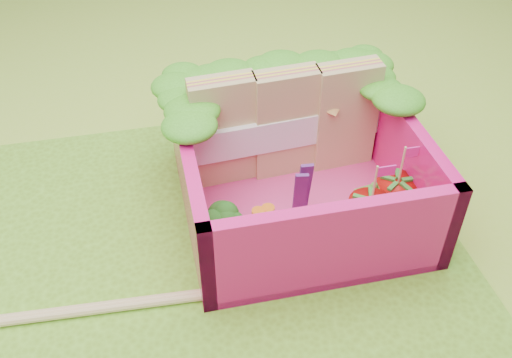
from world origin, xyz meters
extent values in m
plane|color=#A6D43B|center=(0.00, 0.00, 0.00)|extent=(14.00, 14.00, 0.00)
cube|color=#69A324|center=(0.00, 0.00, 0.01)|extent=(2.60, 2.60, 0.03)
cube|color=#DC387E|center=(0.49, 0.29, 0.06)|extent=(1.30, 1.30, 0.05)
cube|color=#EE1476|center=(0.49, 0.91, 0.31)|extent=(1.30, 0.07, 0.55)
cube|color=#EE1476|center=(0.49, -0.32, 0.31)|extent=(1.30, 0.07, 0.55)
cube|color=#EE1476|center=(-0.13, 0.29, 0.31)|extent=(0.07, 1.30, 0.55)
cube|color=#EE1476|center=(1.10, 0.29, 0.31)|extent=(0.07, 1.30, 0.55)
ellipsoid|color=#3B911A|center=(-0.01, 0.87, 0.64)|extent=(0.30, 0.30, 0.11)
ellipsoid|color=#3B911A|center=(0.10, 0.87, 0.64)|extent=(0.30, 0.30, 0.11)
ellipsoid|color=#3B911A|center=(0.21, 0.87, 0.64)|extent=(0.30, 0.30, 0.11)
ellipsoid|color=#3B911A|center=(0.32, 0.87, 0.64)|extent=(0.30, 0.30, 0.11)
ellipsoid|color=#3B911A|center=(0.43, 0.87, 0.64)|extent=(0.30, 0.30, 0.11)
ellipsoid|color=#3B911A|center=(0.54, 0.87, 0.64)|extent=(0.30, 0.30, 0.11)
ellipsoid|color=#3B911A|center=(0.66, 0.87, 0.64)|extent=(0.30, 0.30, 0.11)
ellipsoid|color=#3B911A|center=(0.77, 0.87, 0.64)|extent=(0.30, 0.30, 0.11)
ellipsoid|color=#3B911A|center=(0.88, 0.87, 0.64)|extent=(0.30, 0.30, 0.11)
ellipsoid|color=#3B911A|center=(0.99, 0.87, 0.64)|extent=(0.30, 0.30, 0.11)
ellipsoid|color=#3B911A|center=(-0.09, 0.39, 0.64)|extent=(0.27, 0.27, 0.10)
ellipsoid|color=#3B911A|center=(-0.09, 0.53, 0.64)|extent=(0.27, 0.27, 0.10)
ellipsoid|color=#3B911A|center=(-0.09, 0.67, 0.64)|extent=(0.27, 0.27, 0.10)
ellipsoid|color=#3B911A|center=(-0.09, 0.81, 0.64)|extent=(0.27, 0.27, 0.10)
ellipsoid|color=#3B911A|center=(-0.09, 0.95, 0.64)|extent=(0.27, 0.27, 0.10)
ellipsoid|color=#3B911A|center=(1.07, 0.39, 0.64)|extent=(0.27, 0.27, 0.10)
ellipsoid|color=#3B911A|center=(1.07, 0.53, 0.64)|extent=(0.27, 0.27, 0.10)
ellipsoid|color=#3B911A|center=(1.07, 0.67, 0.64)|extent=(0.27, 0.27, 0.10)
ellipsoid|color=#3B911A|center=(1.07, 0.81, 0.64)|extent=(0.27, 0.27, 0.10)
ellipsoid|color=#3B911A|center=(1.07, 0.95, 0.64)|extent=(0.27, 0.27, 0.10)
cube|color=tan|center=(0.12, 0.60, 0.42)|extent=(0.39, 0.18, 0.68)
cube|color=tan|center=(0.49, 0.60, 0.42)|extent=(0.39, 0.18, 0.68)
cube|color=tan|center=(0.86, 0.60, 0.42)|extent=(0.39, 0.18, 0.68)
cube|color=white|center=(0.49, 0.60, 0.38)|extent=(1.23, 0.26, 0.20)
cylinder|color=#638D44|center=(0.02, 0.00, 0.15)|extent=(0.12, 0.12, 0.14)
ellipsoid|color=#194C14|center=(0.02, 0.00, 0.27)|extent=(0.31, 0.31, 0.12)
cylinder|color=orange|center=(0.18, -0.03, 0.22)|extent=(0.07, 0.07, 0.27)
cylinder|color=orange|center=(0.24, -0.01, 0.21)|extent=(0.07, 0.07, 0.26)
cube|color=#4D1B61|center=(0.45, 0.11, 0.27)|extent=(0.07, 0.03, 0.38)
cube|color=#4D1B61|center=(0.49, 0.18, 0.27)|extent=(0.07, 0.02, 0.38)
cone|color=red|center=(0.78, -0.06, 0.20)|extent=(0.24, 0.24, 0.24)
cylinder|color=#DAC17A|center=(0.78, -0.06, 0.44)|extent=(0.01, 0.01, 0.24)
cube|color=#EB279F|center=(0.83, -0.06, 0.52)|extent=(0.10, 0.01, 0.06)
cone|color=red|center=(0.99, 0.06, 0.20)|extent=(0.24, 0.24, 0.24)
cylinder|color=#DAC17A|center=(0.99, 0.06, 0.44)|extent=(0.01, 0.01, 0.24)
cube|color=#EB279F|center=(1.04, 0.06, 0.52)|extent=(0.10, 0.01, 0.06)
cube|color=green|center=(0.99, 0.25, 0.11)|extent=(0.33, 0.13, 0.05)
cube|color=green|center=(0.99, -0.02, 0.11)|extent=(0.31, 0.23, 0.05)
cube|color=green|center=(0.69, -0.05, 0.11)|extent=(0.22, 0.31, 0.05)
cube|color=#DEB97A|center=(-0.97, -0.23, 0.05)|extent=(2.32, 0.17, 0.05)
cube|color=#DEB97A|center=(-0.91, -0.21, 0.05)|extent=(2.32, 0.17, 0.05)
camera|label=1|loc=(-0.28, -2.08, 2.33)|focal=40.00mm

